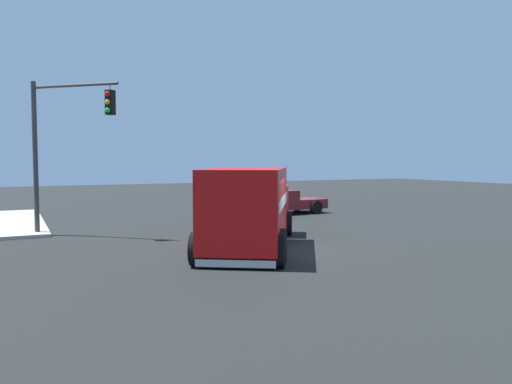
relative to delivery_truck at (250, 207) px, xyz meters
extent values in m
plane|color=black|center=(-1.21, -0.86, -1.48)|extent=(100.00, 100.00, 0.00)
cube|color=red|center=(-0.60, 0.38, 0.11)|extent=(6.18, 5.10, 2.49)
cube|color=red|center=(2.78, -1.74, -0.28)|extent=(2.88, 3.04, 1.70)
cube|color=black|center=(3.51, -2.19, 0.06)|extent=(1.14, 1.75, 0.88)
cube|color=#B2B2B7|center=(-2.97, 1.86, -1.29)|extent=(1.39, 2.06, 0.21)
cube|color=white|center=(0.04, 1.40, 0.24)|extent=(4.13, 2.59, 0.36)
cube|color=white|center=(-1.25, -0.65, 0.24)|extent=(4.13, 2.59, 0.36)
cylinder|color=black|center=(3.40, -0.66, -0.98)|extent=(1.00, 0.77, 1.00)
cylinder|color=black|center=(2.08, -2.76, -0.98)|extent=(1.00, 0.77, 1.00)
cylinder|color=black|center=(-1.04, 2.11, -0.98)|extent=(1.00, 0.77, 1.00)
cylinder|color=black|center=(-2.36, 0.01, -0.98)|extent=(1.00, 0.77, 1.00)
cylinder|color=black|center=(-1.93, 2.67, -0.98)|extent=(1.00, 0.77, 1.00)
cylinder|color=black|center=(-3.25, 0.57, -0.98)|extent=(1.00, 0.77, 1.00)
cylinder|color=#38383D|center=(6.71, 6.58, 1.75)|extent=(0.20, 0.20, 6.17)
cylinder|color=#38383D|center=(5.36, 5.14, 4.58)|extent=(2.80, 2.95, 0.12)
cylinder|color=#38383D|center=(4.24, 3.96, 4.46)|extent=(0.03, 0.03, 0.25)
cube|color=black|center=(4.24, 3.96, 3.86)|extent=(0.42, 0.42, 0.95)
sphere|color=red|center=(4.11, 4.09, 4.17)|extent=(0.20, 0.20, 0.20)
sphere|color=#EFA314|center=(4.11, 4.09, 3.86)|extent=(0.20, 0.20, 0.20)
sphere|color=#19CC4C|center=(4.11, 4.09, 3.55)|extent=(0.20, 0.20, 0.20)
cube|color=maroon|center=(9.26, -4.67, -0.95)|extent=(2.05, 1.64, 0.50)
cube|color=maroon|center=(9.38, -6.27, -0.65)|extent=(2.07, 1.84, 1.10)
cube|color=black|center=(9.38, -6.27, -0.36)|extent=(1.89, 1.55, 0.48)
cube|color=maroon|center=(9.51, -8.12, -0.93)|extent=(2.09, 2.13, 0.55)
cylinder|color=black|center=(8.27, -4.88, -1.10)|extent=(0.29, 0.78, 0.76)
cylinder|color=black|center=(10.27, -4.74, -1.10)|extent=(0.29, 0.78, 0.76)
cylinder|color=black|center=(8.51, -8.30, -1.10)|extent=(0.29, 0.78, 0.76)
cylinder|color=black|center=(10.52, -8.16, -1.10)|extent=(0.29, 0.78, 0.76)
camera|label=1|loc=(-15.85, 7.53, 1.64)|focal=35.22mm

